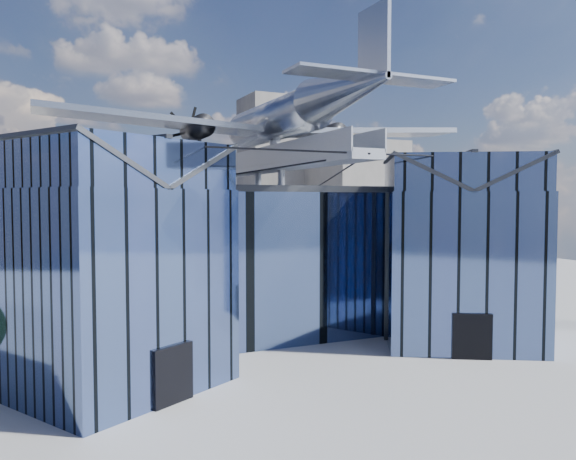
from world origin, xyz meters
name	(u,v)px	position (x,y,z in m)	size (l,w,h in m)	color
ground_plane	(302,356)	(0.00, 0.00, 0.00)	(120.00, 120.00, 0.00)	gray
museum	(265,252)	(0.00, 5.82, 5.54)	(32.88, 24.50, 17.60)	#465B90
bg_towers	(156,193)	(1.45, 50.49, 10.01)	(77.00, 24.50, 26.00)	slate
tree_side_e	(447,258)	(20.18, 11.68, 3.79)	(4.05, 4.05, 5.60)	#331E14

